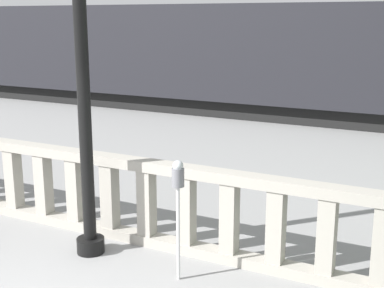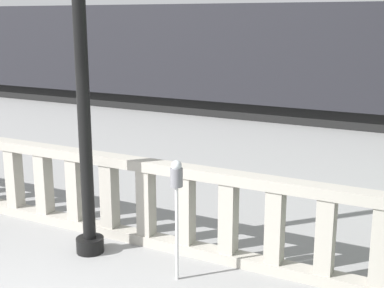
{
  "view_description": "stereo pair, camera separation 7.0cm",
  "coord_description": "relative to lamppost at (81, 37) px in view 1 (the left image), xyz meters",
  "views": [
    {
      "loc": [
        3.69,
        -3.16,
        3.04
      ],
      "look_at": [
        0.18,
        3.65,
        1.22
      ],
      "focal_mm": 50.0,
      "sensor_mm": 36.0,
      "label": 1
    },
    {
      "loc": [
        3.75,
        -3.13,
        3.04
      ],
      "look_at": [
        0.18,
        3.65,
        1.22
      ],
      "focal_mm": 50.0,
      "sensor_mm": 36.0,
      "label": 2
    }
  ],
  "objects": [
    {
      "name": "lamppost",
      "position": [
        0.0,
        0.0,
        0.0
      ],
      "size": [
        0.37,
        0.37,
        5.29
      ],
      "color": "black",
      "rests_on": "ground"
    },
    {
      "name": "train_near",
      "position": [
        1.02,
        10.89,
        -1.01
      ],
      "size": [
        26.56,
        3.12,
        4.04
      ],
      "color": "black",
      "rests_on": "ground"
    },
    {
      "name": "parking_meter",
      "position": [
        1.4,
        -0.13,
        -1.67
      ],
      "size": [
        0.15,
        0.15,
        1.47
      ],
      "color": "silver",
      "rests_on": "ground"
    },
    {
      "name": "balustrade",
      "position": [
        0.52,
        0.58,
        -2.22
      ],
      "size": [
        16.79,
        0.24,
        1.19
      ],
      "color": "#9E998E",
      "rests_on": "ground"
    }
  ]
}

